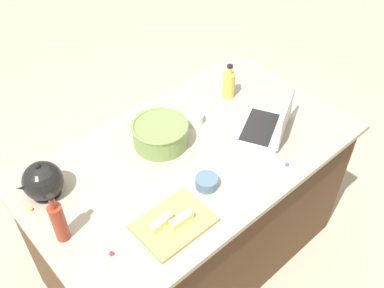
# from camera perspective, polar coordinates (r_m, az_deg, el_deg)

# --- Properties ---
(ground_plane) EXTENTS (12.00, 12.00, 0.00)m
(ground_plane) POSITION_cam_1_polar(r_m,az_deg,el_deg) (2.84, 0.00, -14.15)
(ground_plane) COLOR #B7A88E
(island_counter) EXTENTS (1.68, 0.98, 0.90)m
(island_counter) POSITION_cam_1_polar(r_m,az_deg,el_deg) (2.48, 0.00, -8.47)
(island_counter) COLOR #4C331E
(island_counter) RESTS_ON ground
(laptop) EXTENTS (0.38, 0.34, 0.22)m
(laptop) POSITION_cam_1_polar(r_m,az_deg,el_deg) (2.26, 10.22, 2.51)
(laptop) COLOR #B7B7BC
(laptop) RESTS_ON island_counter
(mixing_bowl_large) EXTENTS (0.29, 0.29, 0.13)m
(mixing_bowl_large) POSITION_cam_1_polar(r_m,az_deg,el_deg) (2.15, -4.21, 1.43)
(mixing_bowl_large) COLOR #72934C
(mixing_bowl_large) RESTS_ON island_counter
(bottle_oil) EXTENTS (0.07, 0.07, 0.21)m
(bottle_oil) POSITION_cam_1_polar(r_m,az_deg,el_deg) (2.46, 4.90, 7.92)
(bottle_oil) COLOR #DBC64C
(bottle_oil) RESTS_ON island_counter
(bottle_soy) EXTENTS (0.06, 0.06, 0.26)m
(bottle_soy) POSITION_cam_1_polar(r_m,az_deg,el_deg) (1.81, -17.26, -9.79)
(bottle_soy) COLOR maroon
(bottle_soy) RESTS_ON island_counter
(kettle) EXTENTS (0.21, 0.18, 0.20)m
(kettle) POSITION_cam_1_polar(r_m,az_deg,el_deg) (2.01, -19.19, -4.71)
(kettle) COLOR black
(kettle) RESTS_ON island_counter
(cutting_board) EXTENTS (0.32, 0.23, 0.02)m
(cutting_board) POSITION_cam_1_polar(r_m,az_deg,el_deg) (1.84, -2.41, -10.46)
(cutting_board) COLOR tan
(cutting_board) RESTS_ON island_counter
(butter_stick_left) EXTENTS (0.11, 0.04, 0.04)m
(butter_stick_left) POSITION_cam_1_polar(r_m,az_deg,el_deg) (1.81, -4.11, -10.35)
(butter_stick_left) COLOR #F4E58C
(butter_stick_left) RESTS_ON cutting_board
(butter_stick_right) EXTENTS (0.11, 0.04, 0.04)m
(butter_stick_right) POSITION_cam_1_polar(r_m,az_deg,el_deg) (1.82, -1.42, -10.01)
(butter_stick_right) COLOR #F4E58C
(butter_stick_right) RESTS_ON cutting_board
(ramekin_small) EXTENTS (0.11, 0.11, 0.05)m
(ramekin_small) POSITION_cam_1_polar(r_m,az_deg,el_deg) (1.97, 1.97, -5.07)
(ramekin_small) COLOR slate
(ramekin_small) RESTS_ON island_counter
(ramekin_medium) EXTENTS (0.10, 0.10, 0.05)m
(ramekin_medium) POSITION_cam_1_polar(r_m,az_deg,el_deg) (2.30, 0.30, 3.43)
(ramekin_medium) COLOR white
(ramekin_medium) RESTS_ON island_counter
(candy_0) EXTENTS (0.02, 0.02, 0.02)m
(candy_0) POSITION_cam_1_polar(r_m,az_deg,el_deg) (2.12, 12.49, -2.63)
(candy_0) COLOR blue
(candy_0) RESTS_ON island_counter
(candy_1) EXTENTS (0.02, 0.02, 0.02)m
(candy_1) POSITION_cam_1_polar(r_m,az_deg,el_deg) (1.79, -10.63, -14.08)
(candy_1) COLOR red
(candy_1) RESTS_ON island_counter
(candy_2) EXTENTS (0.01, 0.01, 0.01)m
(candy_2) POSITION_cam_1_polar(r_m,az_deg,el_deg) (2.01, -20.56, -8.08)
(candy_2) COLOR yellow
(candy_2) RESTS_ON island_counter
(candy_3) EXTENTS (0.02, 0.02, 0.02)m
(candy_3) POSITION_cam_1_polar(r_m,az_deg,el_deg) (2.23, -6.66, 1.11)
(candy_3) COLOR #CC3399
(candy_3) RESTS_ON island_counter
(candy_4) EXTENTS (0.02, 0.02, 0.02)m
(candy_4) POSITION_cam_1_polar(r_m,az_deg,el_deg) (2.35, 9.45, 3.18)
(candy_4) COLOR red
(candy_4) RESTS_ON island_counter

